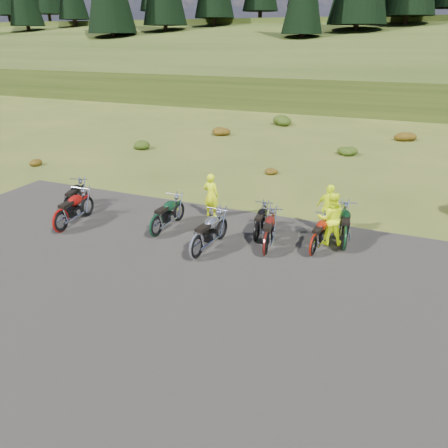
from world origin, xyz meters
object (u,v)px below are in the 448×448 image
at_px(motorcycle_7, 343,251).
at_px(motorcycle_0, 70,217).
at_px(person_middle, 211,196).
at_px(motorcycle_3, 197,259).

bearing_deg(motorcycle_7, motorcycle_0, 86.43).
height_order(motorcycle_0, person_middle, person_middle).
bearing_deg(person_middle, motorcycle_0, 27.31).
xyz_separation_m(motorcycle_0, motorcycle_3, (5.84, -1.20, 0.00)).
bearing_deg(person_middle, motorcycle_7, 173.18).
height_order(motorcycle_7, person_middle, person_middle).
bearing_deg(motorcycle_0, person_middle, -84.48).
distance_m(motorcycle_0, person_middle, 5.34).
height_order(motorcycle_0, motorcycle_7, motorcycle_7).
bearing_deg(motorcycle_7, person_middle, 69.00).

